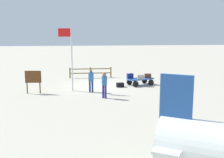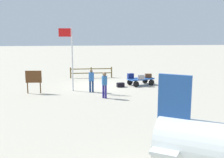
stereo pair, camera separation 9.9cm
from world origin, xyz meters
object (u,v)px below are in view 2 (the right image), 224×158
at_px(suitcase_olive, 141,77).
at_px(suitcase_tan, 121,85).
at_px(worker_lead, 91,79).
at_px(signboard, 34,78).
at_px(flagpole, 70,53).
at_px(luggage_cart, 140,80).
at_px(worker_trailing, 104,83).
at_px(suitcase_dark, 131,76).
at_px(suitcase_maroon, 148,76).

bearing_deg(suitcase_olive, suitcase_tan, 4.03).
bearing_deg(suitcase_olive, worker_lead, 22.92).
height_order(suitcase_olive, worker_lead, worker_lead).
distance_m(suitcase_tan, signboard, 6.59).
distance_m(suitcase_olive, suitcase_tan, 1.76).
xyz_separation_m(flagpole, signboard, (2.57, 0.54, -1.72)).
distance_m(luggage_cart, signboard, 8.33).
height_order(suitcase_olive, worker_trailing, worker_trailing).
distance_m(suitcase_dark, suitcase_olive, 0.90).
bearing_deg(signboard, luggage_cart, -165.44).
bearing_deg(luggage_cart, suitcase_maroon, -165.99).
height_order(luggage_cart, worker_lead, worker_lead).
xyz_separation_m(luggage_cart, flagpole, (5.47, 1.55, 2.37)).
relative_size(worker_lead, worker_trailing, 0.94).
height_order(suitcase_dark, suitcase_maroon, suitcase_dark).
bearing_deg(worker_lead, worker_trailing, 112.65).
bearing_deg(signboard, suitcase_maroon, -165.48).
height_order(luggage_cart, suitcase_tan, luggage_cart).
distance_m(suitcase_maroon, worker_lead, 5.23).
height_order(luggage_cart, flagpole, flagpole).
distance_m(suitcase_tan, worker_trailing, 3.88).
height_order(luggage_cart, suitcase_maroon, suitcase_maroon).
height_order(suitcase_maroon, signboard, signboard).
relative_size(worker_trailing, signboard, 1.07).
height_order(worker_lead, flagpole, flagpole).
bearing_deg(flagpole, worker_lead, 158.60).
distance_m(luggage_cart, suitcase_dark, 0.88).
relative_size(suitcase_dark, signboard, 0.33).
distance_m(suitcase_dark, worker_lead, 3.86).
xyz_separation_m(worker_trailing, flagpole, (2.25, -2.47, 1.76)).
height_order(suitcase_olive, flagpole, flagpole).
relative_size(luggage_cart, suitcase_olive, 4.39).
bearing_deg(worker_lead, suitcase_dark, -146.16).
bearing_deg(luggage_cart, suitcase_olive, 84.26).
distance_m(suitcase_maroon, suitcase_tan, 2.55).
xyz_separation_m(suitcase_maroon, suitcase_tan, (2.38, 0.73, -0.57)).
bearing_deg(luggage_cart, suitcase_tan, 18.19).
bearing_deg(suitcase_maroon, signboard, 14.52).
bearing_deg(suitcase_dark, worker_trailing, 59.22).
bearing_deg(worker_trailing, signboard, -21.83).
height_order(suitcase_dark, flagpole, flagpole).
xyz_separation_m(suitcase_olive, flagpole, (5.43, 1.11, 2.05)).
xyz_separation_m(suitcase_dark, suitcase_maroon, (-1.49, -0.14, -0.04)).
bearing_deg(signboard, suitcase_tan, -166.43).
relative_size(suitcase_dark, worker_trailing, 0.31).
bearing_deg(suitcase_olive, suitcase_dark, -31.38).
xyz_separation_m(suitcase_tan, worker_lead, (2.32, 1.56, 0.80)).
relative_size(suitcase_tan, flagpole, 0.13).
height_order(suitcase_tan, signboard, signboard).
distance_m(worker_lead, flagpole, 2.40).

